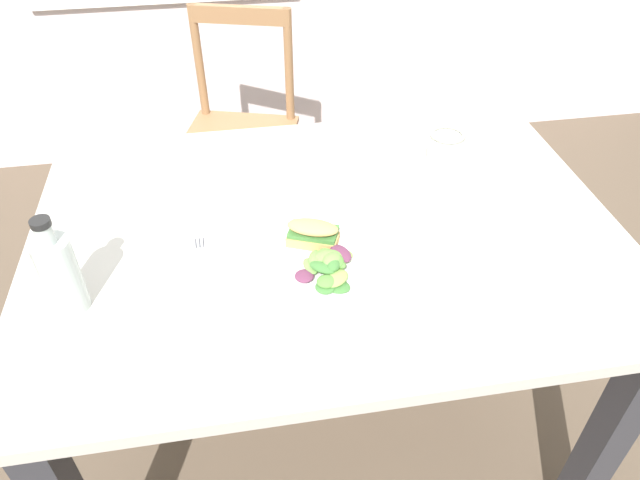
% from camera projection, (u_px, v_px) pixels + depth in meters
% --- Properties ---
extents(ground_plane, '(8.30, 8.30, 0.00)m').
position_uv_depth(ground_plane, '(345.00, 438.00, 1.71)').
color(ground_plane, brown).
extents(dining_table, '(1.30, 0.93, 0.74)m').
position_uv_depth(dining_table, '(326.00, 265.00, 1.37)').
color(dining_table, '#BCB7AD').
rests_on(dining_table, ground).
extents(chair_wooden_far, '(0.50, 0.50, 0.87)m').
position_uv_depth(chair_wooden_far, '(240.00, 133.00, 2.19)').
color(chair_wooden_far, '#8E6642').
rests_on(chair_wooden_far, ground).
extents(plate_lunch, '(0.29, 0.29, 0.01)m').
position_uv_depth(plate_lunch, '(323.00, 258.00, 1.21)').
color(plate_lunch, white).
rests_on(plate_lunch, dining_table).
extents(sandwich_half_front, '(0.12, 0.09, 0.06)m').
position_uv_depth(sandwich_half_front, '(313.00, 233.00, 1.22)').
color(sandwich_half_front, tan).
rests_on(sandwich_half_front, plate_lunch).
extents(salad_mixed_greens, '(0.13, 0.14, 0.04)m').
position_uv_depth(salad_mixed_greens, '(329.00, 266.00, 1.15)').
color(salad_mixed_greens, '#3D7033').
rests_on(salad_mixed_greens, plate_lunch).
extents(napkin_folded, '(0.13, 0.25, 0.00)m').
position_uv_depth(napkin_folded, '(202.00, 269.00, 1.19)').
color(napkin_folded, silver).
rests_on(napkin_folded, dining_table).
extents(fork_on_napkin, '(0.03, 0.19, 0.00)m').
position_uv_depth(fork_on_napkin, '(201.00, 262.00, 1.20)').
color(fork_on_napkin, silver).
rests_on(fork_on_napkin, napkin_folded).
extents(bottle_cold_brew, '(0.07, 0.07, 0.21)m').
position_uv_depth(bottle_cold_brew, '(62.00, 277.00, 1.06)').
color(bottle_cold_brew, black).
rests_on(bottle_cold_brew, dining_table).
extents(mason_jar_iced_tea, '(0.09, 0.09, 0.12)m').
position_uv_depth(mason_jar_iced_tea, '(445.00, 155.00, 1.43)').
color(mason_jar_iced_tea, gold).
rests_on(mason_jar_iced_tea, dining_table).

